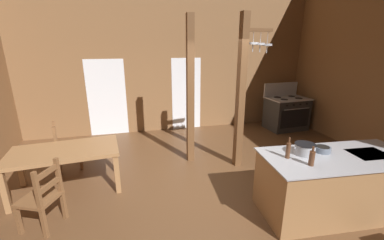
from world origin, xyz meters
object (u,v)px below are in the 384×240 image
(stove_range, at_px, (286,113))
(mixing_bowl_on_counter, at_px, (322,149))
(ladderback_chair_near_window, at_px, (42,198))
(bottle_short_on_counter, at_px, (312,158))
(bottle_tall_on_counter, at_px, (288,150))
(stockpot_on_counter, at_px, (305,149))
(kitchen_island, at_px, (334,184))
(ladderback_chair_by_post, at_px, (65,147))
(dining_table, at_px, (65,154))

(stove_range, bearing_deg, mixing_bowl_on_counter, -117.21)
(ladderback_chair_near_window, height_order, bottle_short_on_counter, bottle_short_on_counter)
(bottle_tall_on_counter, bearing_deg, mixing_bowl_on_counter, 5.38)
(stockpot_on_counter, bearing_deg, bottle_short_on_counter, -114.50)
(bottle_tall_on_counter, bearing_deg, ladderback_chair_near_window, 170.60)
(mixing_bowl_on_counter, relative_size, bottle_short_on_counter, 0.87)
(kitchen_island, relative_size, bottle_short_on_counter, 8.53)
(bottle_short_on_counter, bearing_deg, ladderback_chair_by_post, 144.04)
(stove_range, relative_size, ladderback_chair_by_post, 1.39)
(bottle_tall_on_counter, bearing_deg, bottle_short_on_counter, -58.03)
(stove_range, bearing_deg, ladderback_chair_near_window, -152.86)
(kitchen_island, bearing_deg, stove_range, 65.90)
(bottle_tall_on_counter, relative_size, bottle_short_on_counter, 1.15)
(stockpot_on_counter, distance_m, bottle_tall_on_counter, 0.32)
(dining_table, distance_m, ladderback_chair_by_post, 0.90)
(stove_range, height_order, ladderback_chair_near_window, stove_range)
(kitchen_island, distance_m, mixing_bowl_on_counter, 0.55)
(bottle_tall_on_counter, bearing_deg, stove_range, 55.58)
(mixing_bowl_on_counter, bearing_deg, stove_range, 62.79)
(stove_range, distance_m, dining_table, 5.87)
(ladderback_chair_by_post, relative_size, bottle_tall_on_counter, 3.15)
(mixing_bowl_on_counter, bearing_deg, bottle_short_on_counter, -144.33)
(ladderback_chair_by_post, relative_size, mixing_bowl_on_counter, 4.18)
(kitchen_island, relative_size, dining_table, 1.25)
(stove_range, bearing_deg, bottle_short_on_counter, -120.59)
(ladderback_chair_near_window, height_order, bottle_tall_on_counter, bottle_tall_on_counter)
(mixing_bowl_on_counter, distance_m, bottle_short_on_counter, 0.56)
(ladderback_chair_by_post, distance_m, mixing_bowl_on_counter, 4.63)
(ladderback_chair_near_window, height_order, stockpot_on_counter, stockpot_on_counter)
(kitchen_island, relative_size, bottle_tall_on_counter, 7.39)
(ladderback_chair_by_post, distance_m, bottle_tall_on_counter, 4.15)
(mixing_bowl_on_counter, height_order, bottle_tall_on_counter, bottle_tall_on_counter)
(stockpot_on_counter, relative_size, mixing_bowl_on_counter, 1.58)
(ladderback_chair_by_post, bearing_deg, dining_table, -75.98)
(dining_table, distance_m, bottle_tall_on_counter, 3.52)
(dining_table, distance_m, stockpot_on_counter, 3.78)
(kitchen_island, height_order, bottle_tall_on_counter, bottle_tall_on_counter)
(ladderback_chair_near_window, distance_m, ladderback_chair_by_post, 1.78)
(ladderback_chair_near_window, relative_size, ladderback_chair_by_post, 1.00)
(stove_range, height_order, bottle_short_on_counter, stove_range)
(kitchen_island, bearing_deg, dining_table, 158.08)
(ladderback_chair_near_window, bearing_deg, bottle_tall_on_counter, -9.40)
(stockpot_on_counter, height_order, bottle_tall_on_counter, bottle_tall_on_counter)
(kitchen_island, distance_m, stockpot_on_counter, 0.72)
(dining_table, xyz_separation_m, bottle_short_on_counter, (3.35, -1.73, 0.36))
(stockpot_on_counter, relative_size, bottle_tall_on_counter, 1.19)
(stove_range, height_order, dining_table, stove_range)
(bottle_tall_on_counter, xyz_separation_m, bottle_short_on_counter, (0.17, -0.27, -0.02))
(stove_range, bearing_deg, kitchen_island, -114.10)
(stove_range, bearing_deg, dining_table, -160.46)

